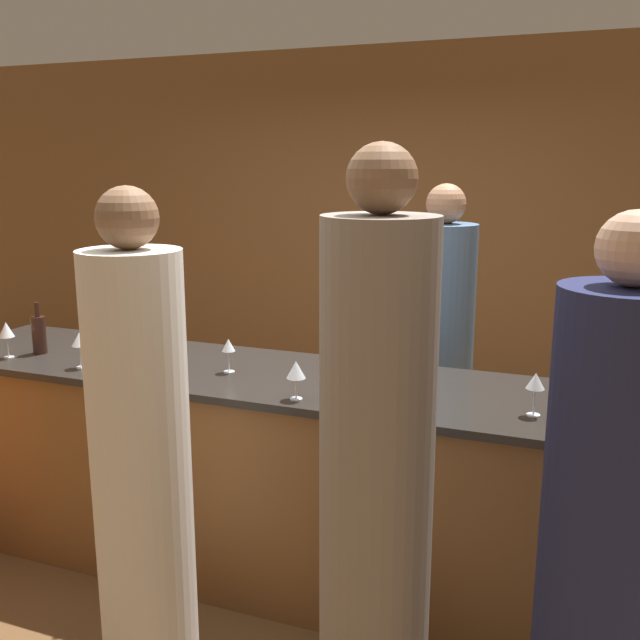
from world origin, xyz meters
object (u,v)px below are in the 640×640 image
at_px(guest_3, 606,555).
at_px(wine_bottle_0, 156,354).
at_px(guest_0, 142,468).
at_px(guest_2, 376,485).
at_px(wine_bottle_1, 39,334).
at_px(bartender, 440,371).

bearing_deg(guest_3, wine_bottle_0, 163.53).
height_order(guest_0, guest_2, guest_2).
distance_m(guest_3, wine_bottle_1, 2.82).
height_order(guest_2, wine_bottle_1, guest_2).
bearing_deg(wine_bottle_0, guest_3, -16.47).
bearing_deg(guest_2, wine_bottle_1, 160.44).
height_order(guest_3, wine_bottle_1, guest_3).
xyz_separation_m(wine_bottle_0, wine_bottle_1, (-0.82, 0.17, -0.02)).
xyz_separation_m(bartender, guest_3, (0.83, -1.63, -0.01)).
xyz_separation_m(guest_3, wine_bottle_0, (-1.89, 0.56, 0.28)).
distance_m(guest_2, guest_3, 0.71).
height_order(guest_2, guest_3, guest_2).
distance_m(bartender, wine_bottle_1, 2.10).
bearing_deg(guest_0, guest_2, 2.72).
bearing_deg(wine_bottle_0, bartender, 45.14).
height_order(bartender, wine_bottle_0, bartender).
bearing_deg(guest_2, guest_3, -1.55).
bearing_deg(wine_bottle_1, guest_2, -19.56).
height_order(guest_2, wine_bottle_0, guest_2).
bearing_deg(guest_2, bartender, 94.47).
bearing_deg(bartender, guest_3, 116.92).
bearing_deg(wine_bottle_1, guest_3, -15.13).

